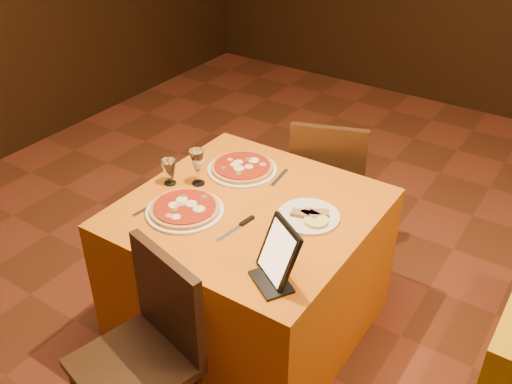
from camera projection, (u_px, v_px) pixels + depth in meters
The scene contains 13 objects.
floor at pixel (297, 360), 2.85m from camera, with size 6.00×7.00×0.01m, color #5E2D19.
main_table at pixel (250, 268), 2.86m from camera, with size 1.10×1.10×0.75m, color #C8620C.
chair_main_near at pixel (133, 365), 2.25m from camera, with size 0.44×0.44×0.91m, color black, non-canonical shape.
chair_main_far at pixel (329, 182), 3.41m from camera, with size 0.47×0.47×0.91m, color black, non-canonical shape.
pizza_near at pixel (185, 210), 2.61m from camera, with size 0.36×0.36×0.03m.
pizza_far at pixel (242, 168), 2.93m from camera, with size 0.36×0.36×0.03m.
cutlet_dish at pixel (308, 215), 2.58m from camera, with size 0.29×0.29×0.03m.
wine_glass at pixel (197, 167), 2.78m from camera, with size 0.08×0.08×0.19m, color #F4D68B, non-canonical shape.
water_glass at pixel (169, 172), 2.80m from camera, with size 0.08×0.08×0.13m, color white, non-canonical shape.
tablet at pixel (279, 252), 2.19m from camera, with size 0.21×0.02×0.24m, color black.
knife at pixel (234, 230), 2.50m from camera, with size 0.21×0.02×0.01m, color #B5B3BA.
fork_near at pixel (149, 208), 2.65m from camera, with size 0.18×0.02×0.01m, color silver.
fork_far at pixel (279, 178), 2.88m from camera, with size 0.18×0.02×0.01m, color silver.
Camera 1 is at (0.91, -1.73, 2.25)m, focal length 40.00 mm.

